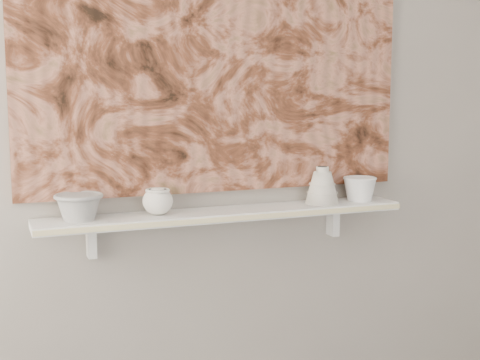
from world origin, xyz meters
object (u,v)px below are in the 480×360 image
cup_cream (158,201)px  bell_vessel (322,185)px  bowl_white (360,189)px  bowl_grey (79,207)px  shelf (226,214)px  painting (218,45)px

cup_cream → bell_vessel: 0.66m
cup_cream → bowl_white: size_ratio=0.81×
bowl_grey → cup_cream: size_ratio=1.54×
bell_vessel → bowl_white: bearing=0.0°
bowl_grey → bowl_white: 1.11m
bowl_grey → cup_cream: bearing=0.0°
shelf → cup_cream: bearing=180.0°
bowl_grey → bell_vessel: bearing=0.0°
bowl_white → shelf: bearing=180.0°
painting → bowl_white: (0.57, -0.08, -0.56)m
bowl_white → bell_vessel: bearing=180.0°
cup_cream → bowl_white: cup_cream is taller
shelf → bowl_grey: bearing=180.0°
bowl_grey → cup_cream: (0.28, 0.00, 0.00)m
painting → cup_cream: bearing=-162.8°
painting → cup_cream: painting is taller
shelf → painting: bearing=90.0°
painting → bowl_grey: 0.78m
cup_cream → shelf: bearing=0.0°
painting → bowl_grey: (-0.54, -0.08, -0.56)m
shelf → cup_cream: size_ratio=12.93×
shelf → bell_vessel: bearing=0.0°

